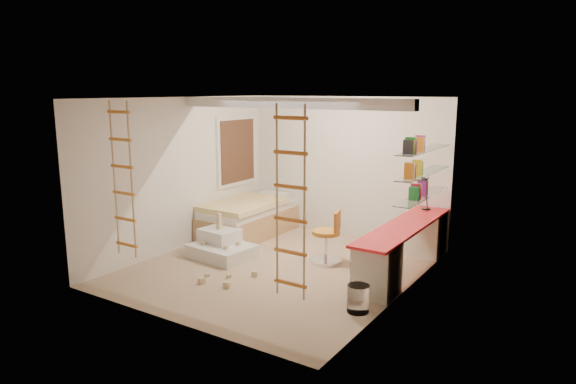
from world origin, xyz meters
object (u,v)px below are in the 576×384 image
Objects in this scene: bed at (249,218)px; desk at (404,247)px; swivel_chair at (327,244)px; play_platform at (221,247)px.

desk is at bearing -6.49° from bed.
desk is at bearing 11.17° from swivel_chair.
play_platform is at bearing -72.85° from bed.
play_platform is (0.39, -1.28, -0.16)m from bed.
bed is at bearing 107.15° from play_platform.
bed is 2.10m from swivel_chair.
swivel_chair is at bearing -16.51° from bed.
swivel_chair is 1.76m from play_platform.
play_platform is (-1.62, -0.68, -0.15)m from swivel_chair.
desk is 2.96m from play_platform.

